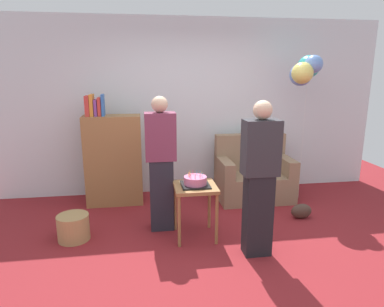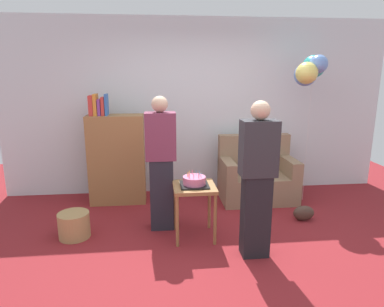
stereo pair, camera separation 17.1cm
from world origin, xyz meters
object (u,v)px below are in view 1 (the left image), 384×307
balloon_bunch (305,70)px  bookshelf (113,159)px  handbag (301,211)px  person_holding_cake (259,179)px  birthday_cake (195,181)px  wicker_basket (73,227)px  person_blowing_candles (161,164)px  side_table (195,194)px  couch (253,176)px

balloon_bunch → bookshelf: bearing=175.2°
handbag → person_holding_cake: bearing=-139.4°
birthday_cake → wicker_basket: birthday_cake is taller
birthday_cake → person_holding_cake: person_holding_cake is taller
bookshelf → person_blowing_candles: 1.15m
side_table → person_holding_cake: bearing=-38.2°
birthday_cake → wicker_basket: size_ratio=0.89×
person_blowing_candles → handbag: person_blowing_candles is taller
birthday_cake → handbag: birthday_cake is taller
side_table → couch: bearing=46.4°
couch → person_holding_cake: person_holding_cake is taller
bookshelf → balloon_bunch: bearing=-4.8°
person_holding_cake → handbag: person_holding_cake is taller
couch → bookshelf: bearing=177.4°
couch → wicker_basket: size_ratio=3.06×
couch → side_table: size_ratio=1.73×
couch → person_blowing_candles: size_ratio=0.67×
birthday_cake → person_holding_cake: size_ratio=0.20×
bookshelf → person_holding_cake: bearing=-46.6°
birthday_cake → handbag: bearing=11.4°
couch → bookshelf: size_ratio=0.69×
bookshelf → birthday_cake: bearing=-50.6°
person_holding_cake → handbag: 1.38m
balloon_bunch → side_table: bearing=-150.1°
person_blowing_candles → person_holding_cake: same height
birthday_cake → couch: bearing=46.4°
birthday_cake → person_holding_cake: (0.59, -0.46, 0.15)m
handbag → balloon_bunch: size_ratio=0.13×
birthday_cake → wicker_basket: 1.51m
side_table → bookshelf: bearing=129.4°
side_table → balloon_bunch: 2.43m
couch → birthday_cake: bearing=-133.6°
side_table → wicker_basket: 1.46m
side_table → person_blowing_candles: bearing=142.8°
wicker_basket → person_holding_cake: bearing=-16.7°
side_table → wicker_basket: bearing=174.5°
couch → wicker_basket: couch is taller
side_table → balloon_bunch: balloon_bunch is taller
couch → handbag: 0.95m
birthday_cake → person_blowing_candles: (-0.37, 0.28, 0.15)m
person_holding_cake → wicker_basket: 2.19m
side_table → wicker_basket: side_table is taller
wicker_basket → balloon_bunch: 3.70m
side_table → birthday_cake: (-0.00, -0.00, 0.15)m
birthday_cake → person_blowing_candles: bearing=142.8°
bookshelf → wicker_basket: bookshelf is taller
side_table → handbag: 1.56m
couch → side_table: couch is taller
person_holding_cake → balloon_bunch: balloon_bunch is taller
handbag → balloon_bunch: 1.96m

